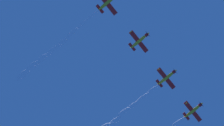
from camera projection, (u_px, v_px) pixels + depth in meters
The scene contains 6 objects.
airplane_lead at pixel (194, 110), 91.75m from camera, with size 8.04×8.93×2.93m.
airplane_left_wingman at pixel (167, 77), 88.26m from camera, with size 8.07×8.99×2.62m.
airplane_right_wingman at pixel (140, 41), 87.31m from camera, with size 8.06×9.00×2.57m.
airplane_outer_left at pixel (108, 2), 81.56m from camera, with size 8.06×8.97×2.67m.
smoke_trail_left_wingman at pixel (109, 125), 90.33m from camera, with size 35.28×10.69×5.05m.
smoke_trail_outer_left at pixel (46, 55), 83.61m from camera, with size 35.01×10.53×5.11m.
Camera 1 is at (3.88, -23.22, 2.01)m, focal length 41.36 mm.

